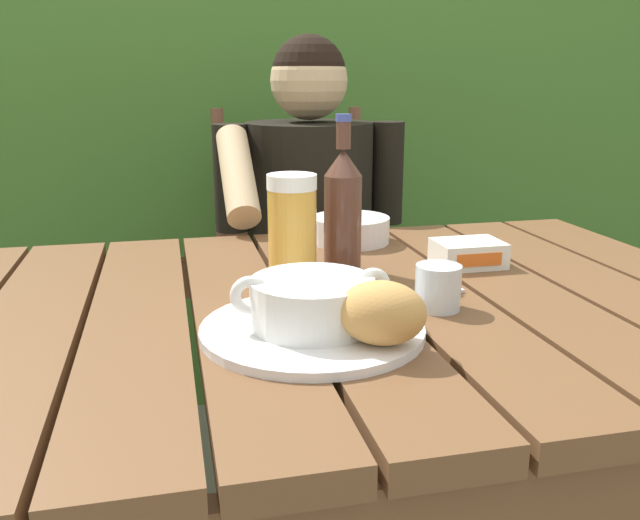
# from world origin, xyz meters

# --- Properties ---
(dining_table) EXTENTS (1.29, 0.88, 0.77)m
(dining_table) POSITION_xyz_m (0.00, 0.00, 0.67)
(dining_table) COLOR brown
(dining_table) RESTS_ON ground_plane
(hedge_backdrop) EXTENTS (4.00, 0.79, 1.64)m
(hedge_backdrop) POSITION_xyz_m (-0.04, 1.51, 0.82)
(hedge_backdrop) COLOR #406E29
(hedge_backdrop) RESTS_ON ground_plane
(chair_near_diner) EXTENTS (0.44, 0.43, 1.00)m
(chair_near_diner) POSITION_xyz_m (0.11, 0.88, 0.48)
(chair_near_diner) COLOR brown
(chair_near_diner) RESTS_ON ground_plane
(person_eating) EXTENTS (0.48, 0.47, 1.19)m
(person_eating) POSITION_xyz_m (0.11, 0.68, 0.70)
(person_eating) COLOR black
(person_eating) RESTS_ON ground_plane
(serving_plate) EXTENTS (0.29, 0.29, 0.01)m
(serving_plate) POSITION_xyz_m (-0.07, -0.13, 0.77)
(serving_plate) COLOR white
(serving_plate) RESTS_ON dining_table
(soup_bowl) EXTENTS (0.21, 0.16, 0.07)m
(soup_bowl) POSITION_xyz_m (-0.07, -0.13, 0.81)
(soup_bowl) COLOR white
(soup_bowl) RESTS_ON serving_plate
(bread_roll) EXTENTS (0.13, 0.12, 0.08)m
(bread_roll) POSITION_xyz_m (0.00, -0.21, 0.82)
(bread_roll) COLOR tan
(bread_roll) RESTS_ON serving_plate
(beer_glass) EXTENTS (0.08, 0.08, 0.18)m
(beer_glass) POSITION_xyz_m (-0.05, 0.09, 0.85)
(beer_glass) COLOR gold
(beer_glass) RESTS_ON dining_table
(beer_bottle) EXTENTS (0.06, 0.06, 0.26)m
(beer_bottle) POSITION_xyz_m (0.05, 0.14, 0.87)
(beer_bottle) COLOR #553225
(beer_bottle) RESTS_ON dining_table
(water_glass_small) EXTENTS (0.07, 0.07, 0.06)m
(water_glass_small) POSITION_xyz_m (0.13, -0.08, 0.80)
(water_glass_small) COLOR silver
(water_glass_small) RESTS_ON dining_table
(butter_tub) EXTENTS (0.12, 0.09, 0.04)m
(butter_tub) POSITION_xyz_m (0.27, 0.12, 0.79)
(butter_tub) COLOR white
(butter_tub) RESTS_ON dining_table
(table_knife) EXTENTS (0.16, 0.04, 0.01)m
(table_knife) POSITION_xyz_m (0.10, -0.03, 0.77)
(table_knife) COLOR silver
(table_knife) RESTS_ON dining_table
(diner_bowl) EXTENTS (0.16, 0.16, 0.05)m
(diner_bowl) POSITION_xyz_m (0.11, 0.33, 0.79)
(diner_bowl) COLOR white
(diner_bowl) RESTS_ON dining_table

